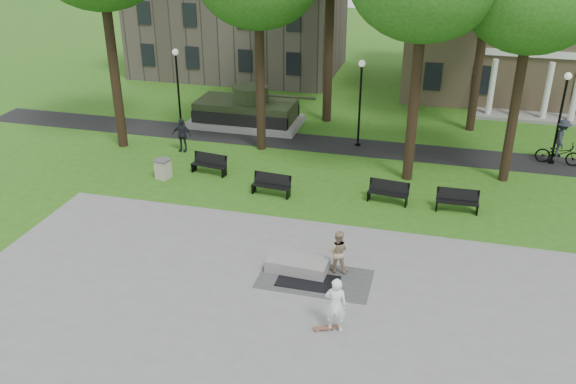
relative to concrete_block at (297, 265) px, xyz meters
The scene contains 21 objects.
ground 0.91m from the concrete_block, 110.66° to the left, with size 120.00×120.00×0.00m, color #2A5413.
plaza 4.20m from the concrete_block, 94.20° to the right, with size 22.00×16.00×0.02m, color gray.
footpath 12.82m from the concrete_block, 91.37° to the left, with size 44.00×2.60×0.01m, color black.
building_right 28.80m from the concrete_block, 70.13° to the left, with size 17.00×12.00×8.60m.
building_left 29.75m from the concrete_block, 112.49° to the left, with size 15.00×10.00×7.20m, color #4C443D.
lamp_left 16.87m from the concrete_block, 128.16° to the left, with size 0.36×0.36×4.73m.
lamp_mid 13.36m from the concrete_block, 89.16° to the left, with size 0.36×0.36×4.73m.
lamp_right 16.80m from the concrete_block, 52.15° to the left, with size 0.36×0.36×4.73m.
tank_monument 16.30m from the concrete_block, 114.54° to the left, with size 7.45×3.40×2.40m.
puddle 0.84m from the concrete_block, 48.18° to the right, with size 2.20×1.20×0.00m, color black.
concrete_block is the anchor object (origin of this frame).
skateboard 3.51m from the concrete_block, 61.32° to the right, with size 0.78×0.20×0.07m, color brown.
skateboarder 3.67m from the concrete_block, 57.00° to the right, with size 0.69×0.45×1.89m, color white.
friend_watching 1.56m from the concrete_block, 12.77° to the left, with size 0.80×0.62×1.65m, color tan.
pedestrian_walker 13.26m from the concrete_block, 131.63° to the left, with size 1.07×0.45×1.83m, color black.
cyclist 16.76m from the concrete_block, 51.34° to the left, with size 2.27×1.31×2.38m.
park_bench_0 9.79m from the concrete_block, 130.17° to the left, with size 1.85×0.77×1.00m.
park_bench_1 6.50m from the concrete_block, 114.37° to the left, with size 1.84×0.70×1.00m.
park_bench_2 6.98m from the concrete_block, 68.49° to the left, with size 1.84×0.74×1.00m.
park_bench_3 8.45m from the concrete_block, 48.97° to the left, with size 1.81×0.58×1.00m.
trash_bin 10.43m from the concrete_block, 142.44° to the left, with size 0.79×0.79×0.96m.
Camera 1 is at (4.74, -19.07, 12.16)m, focal length 38.00 mm.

